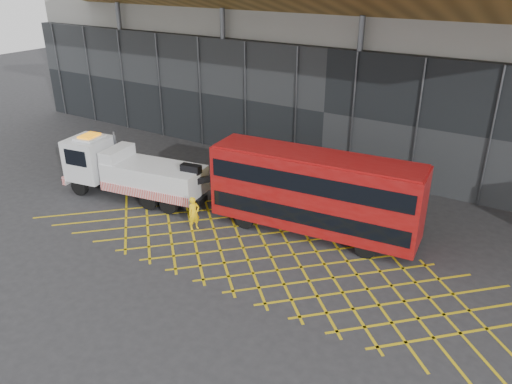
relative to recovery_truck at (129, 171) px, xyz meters
The scene contains 6 objects.
ground_plane 6.13m from the recovery_truck, 13.76° to the right, with size 120.00×120.00×0.00m, color #28282A.
road_markings 10.75m from the recovery_truck, ahead, with size 26.36×7.16×0.01m.
construction_building 20.02m from the recovery_truck, 65.75° to the left, with size 55.00×23.97×18.00m.
recovery_truck is the anchor object (origin of this frame).
bus_towed 11.27m from the recovery_truck, ahead, with size 10.83×3.50×4.33m.
worker 5.86m from the recovery_truck, 11.36° to the right, with size 0.66×0.43×1.82m, color yellow.
Camera 1 is at (14.99, -17.53, 12.74)m, focal length 35.00 mm.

